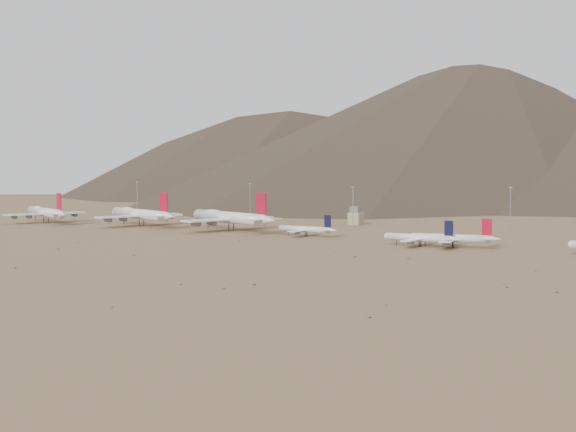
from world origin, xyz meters
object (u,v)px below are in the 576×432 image
Objects in this scene: narrowbody_a at (307,229)px; narrowbody_b at (421,238)px; widebody_east at (230,217)px; control_tower at (356,217)px; widebody_west at (45,212)px; widebody_centre at (141,214)px.

narrowbody_b is at bearing -11.66° from narrowbody_a.
control_tower is (40.50, 81.09, -2.80)m from widebody_east.
widebody_west is 5.55× the size of control_tower.
narrowbody_a reaches higher than control_tower.
widebody_centre reaches higher than control_tower.
widebody_centre is (72.26, 15.16, 0.55)m from widebody_west.
widebody_east reaches higher than widebody_west.
widebody_centre is 68.74m from widebody_east.
widebody_centre reaches higher than narrowbody_a.
widebody_west is at bearing -151.12° from widebody_centre.
narrowbody_b is (271.29, 0.01, -2.91)m from widebody_west.
narrowbody_b is (74.03, -14.22, 0.30)m from narrowbody_a.
widebody_west is at bearing -155.43° from widebody_east.
narrowbody_a is at bearing 25.57° from widebody_west.
widebody_east is 131.84m from narrowbody_b.
control_tower is at bearing 50.34° from widebody_west.
narrowbody_a is 3.11× the size of control_tower.
widebody_west is 271.31m from narrowbody_b.
widebody_west is at bearing -176.66° from narrowbody_a.
narrowbody_b is (199.03, -15.15, -3.46)m from widebody_centre.
widebody_centre is at bearing -159.90° from widebody_east.
control_tower is at bearing 54.94° from widebody_centre.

